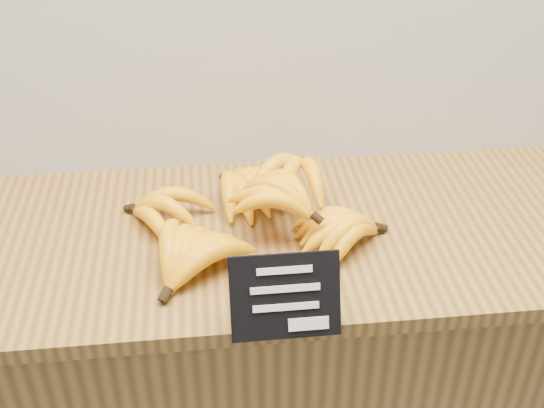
% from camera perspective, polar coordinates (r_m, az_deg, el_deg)
% --- Properties ---
extents(counter, '(1.54, 0.50, 0.90)m').
position_cam_1_polar(counter, '(1.62, -0.20, -15.90)').
color(counter, olive).
rests_on(counter, ground).
extents(counter_top, '(1.51, 0.54, 0.03)m').
position_cam_1_polar(counter_top, '(1.30, -0.24, -2.60)').
color(counter_top, olive).
rests_on(counter_top, counter).
extents(chalkboard_sign, '(0.17, 0.06, 0.13)m').
position_cam_1_polar(chalkboard_sign, '(1.05, 1.12, -7.76)').
color(chalkboard_sign, black).
rests_on(chalkboard_sign, counter_top).
extents(banana_pile, '(0.49, 0.37, 0.12)m').
position_cam_1_polar(banana_pile, '(1.26, -1.63, -0.60)').
color(banana_pile, '#FFB40A').
rests_on(banana_pile, counter_top).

